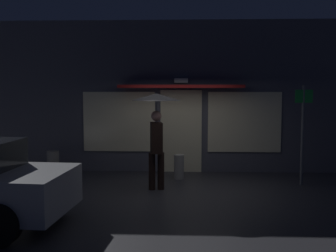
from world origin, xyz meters
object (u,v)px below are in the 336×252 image
Objects in this scene: person_with_umbrella at (156,118)px; street_sign_post at (303,129)px; sidewalk_bollard at (179,167)px; sidewalk_bollard_2 at (53,165)px.

person_with_umbrella is 0.92× the size of street_sign_post.
sidewalk_bollard is at bearing 146.99° from person_with_umbrella.
street_sign_post reaches higher than person_with_umbrella.
street_sign_post is at bearing 91.00° from person_with_umbrella.
sidewalk_bollard_2 is (-3.16, -0.03, 0.04)m from sidewalk_bollard.
sidewalk_bollard_2 is at bearing -179.53° from sidewalk_bollard.
person_with_umbrella is 3.50× the size of sidewalk_bollard.
person_with_umbrella is 3.11× the size of sidewalk_bollard_2.
street_sign_post is at bearing -9.51° from sidewalk_bollard.
sidewalk_bollard is at bearing 0.47° from sidewalk_bollard_2.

